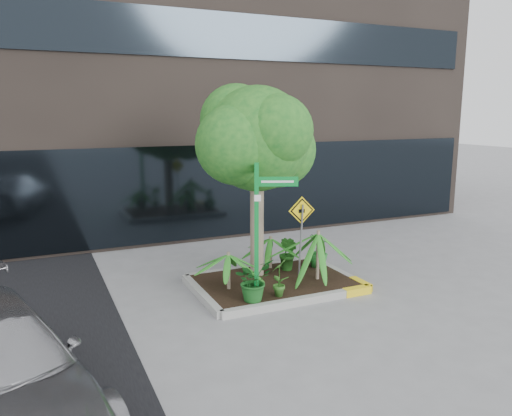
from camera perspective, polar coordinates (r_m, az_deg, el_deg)
name	(u,v)px	position (r m, az deg, el deg)	size (l,w,h in m)	color
ground	(272,293)	(10.23, 1.84, -9.66)	(80.00, 80.00, 0.00)	gray
planter	(276,282)	(10.52, 2.32, -8.48)	(3.35, 2.36, 0.15)	#9E9E99
tree	(257,139)	(10.32, 0.07, 7.91)	(2.79, 2.47, 4.18)	gray
palm_front	(318,233)	(10.38, 7.14, -2.89)	(1.18, 1.18, 1.31)	gray
palm_left	(228,255)	(9.81, -3.18, -5.34)	(0.85, 0.85, 0.94)	gray
palm_back	(271,238)	(11.11, 1.68, -3.50)	(0.82, 0.82, 0.91)	gray
shrub_a	(253,280)	(9.32, -0.32, -8.25)	(0.70, 0.70, 0.78)	#17511B
shrub_b	(318,250)	(11.35, 7.12, -4.82)	(0.43, 0.43, 0.76)	#217127
shrub_c	(279,277)	(9.54, 2.66, -7.88)	(0.40, 0.40, 0.75)	#2E651F
shrub_d	(288,253)	(11.03, 3.70, -5.19)	(0.43, 0.43, 0.78)	#205C1A
street_sign_post	(259,219)	(9.07, 0.38, -1.29)	(0.75, 0.99, 2.72)	#0C8C32
cattle_sign	(301,225)	(9.98, 5.19, -2.00)	(0.55, 0.20, 1.81)	slate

